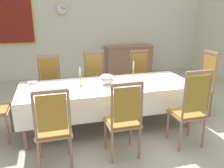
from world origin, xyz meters
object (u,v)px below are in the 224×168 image
(bowl_near_left, at_px, (61,96))
(bowl_near_right, at_px, (32,82))
(chair_north_a, at_px, (50,83))
(dining_table, at_px, (108,89))
(candlestick_west, at_px, (80,79))
(framed_painting, at_px, (9,18))
(soup_tureen, at_px, (107,79))
(spoon_secondary, at_px, (26,83))
(chair_south_a, at_px, (53,127))
(spoon_primary, at_px, (52,97))
(sideboard, at_px, (129,60))
(chair_head_east, at_px, (202,84))
(chair_north_c, at_px, (141,76))
(chair_north_b, at_px, (96,79))
(candlestick_east, at_px, (133,74))
(mounted_clock, at_px, (62,9))
(chair_south_b, at_px, (124,118))
(chair_south_c, at_px, (190,109))

(bowl_near_left, relative_size, bowl_near_right, 1.12)
(chair_north_a, bearing_deg, dining_table, 135.00)
(candlestick_west, distance_m, framed_painting, 3.73)
(soup_tureen, relative_size, spoon_secondary, 1.36)
(chair_south_a, xyz_separation_m, chair_north_a, (0.00, 1.84, 0.00))
(spoon_primary, bearing_deg, sideboard, 48.01)
(chair_head_east, bearing_deg, spoon_primary, 97.39)
(chair_south_a, height_order, bowl_near_left, chair_south_a)
(chair_north_c, xyz_separation_m, bowl_near_right, (-2.18, -0.53, 0.19))
(chair_north_c, relative_size, bowl_near_right, 6.77)
(dining_table, relative_size, candlestick_west, 8.89)
(chair_north_b, bearing_deg, candlestick_east, 116.77)
(dining_table, xyz_separation_m, chair_north_c, (0.98, 0.92, -0.10))
(spoon_primary, relative_size, spoon_secondary, 1.00)
(spoon_primary, height_order, framed_painting, framed_painting)
(chair_north_b, bearing_deg, chair_south_a, 63.91)
(candlestick_west, bearing_deg, mounted_clock, 89.94)
(chair_head_east, xyz_separation_m, spoon_primary, (-2.74, -0.36, 0.15))
(dining_table, xyz_separation_m, chair_north_b, (-0.02, 0.92, -0.09))
(bowl_near_left, xyz_separation_m, framed_painting, (-1.06, 3.73, 0.96))
(dining_table, xyz_separation_m, chair_head_east, (1.83, -0.00, -0.07))
(dining_table, bearing_deg, spoon_primary, -158.70)
(candlestick_east, relative_size, framed_painting, 0.26)
(chair_south_b, bearing_deg, chair_north_c, 61.70)
(bowl_near_left, distance_m, bowl_near_right, 0.88)
(chair_north_b, relative_size, bowl_near_right, 6.94)
(bowl_near_left, bearing_deg, chair_north_c, 36.52)
(chair_south_c, height_order, bowl_near_left, chair_south_c)
(chair_north_b, distance_m, spoon_secondary, 1.40)
(chair_head_east, height_order, sideboard, chair_head_east)
(spoon_secondary, bearing_deg, bowl_near_right, -3.63)
(chair_south_a, height_order, chair_north_a, chair_north_a)
(bowl_near_right, xyz_separation_m, sideboard, (2.67, 2.70, -0.32))
(chair_head_east, distance_m, spoon_secondary, 3.18)
(dining_table, relative_size, bowl_near_left, 15.36)
(chair_head_east, relative_size, candlestick_west, 3.82)
(chair_south_a, distance_m, mounted_clock, 4.51)
(dining_table, bearing_deg, chair_south_c, -43.53)
(chair_north_a, bearing_deg, bowl_near_right, 61.61)
(chair_south_b, distance_m, chair_south_c, 0.99)
(chair_north_b, height_order, framed_painting, framed_painting)
(chair_south_a, distance_m, spoon_primary, 0.60)
(chair_north_b, xyz_separation_m, spoon_secondary, (-1.30, -0.51, 0.17))
(spoon_secondary, distance_m, mounted_clock, 3.28)
(chair_north_c, relative_size, candlestick_east, 3.07)
(soup_tureen, xyz_separation_m, framed_painting, (-1.84, 3.35, 0.89))
(chair_north_a, distance_m, spoon_secondary, 0.67)
(chair_south_b, height_order, candlestick_west, chair_south_b)
(chair_south_c, distance_m, sideboard, 4.05)
(chair_head_east, bearing_deg, framed_painting, 47.73)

